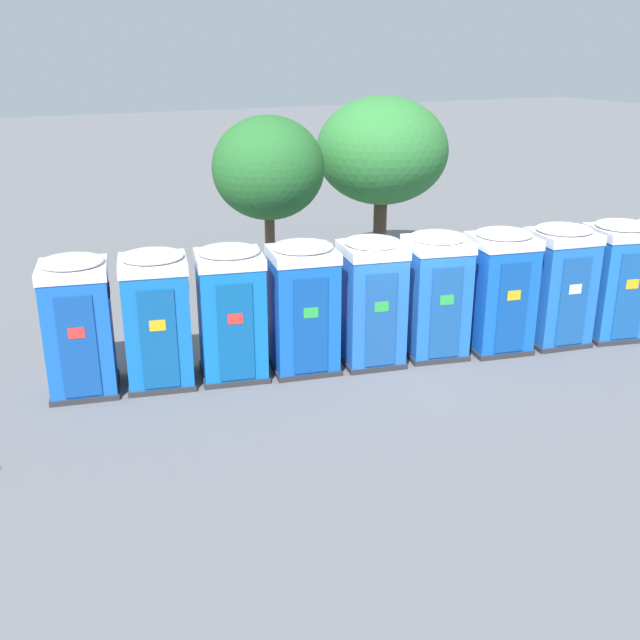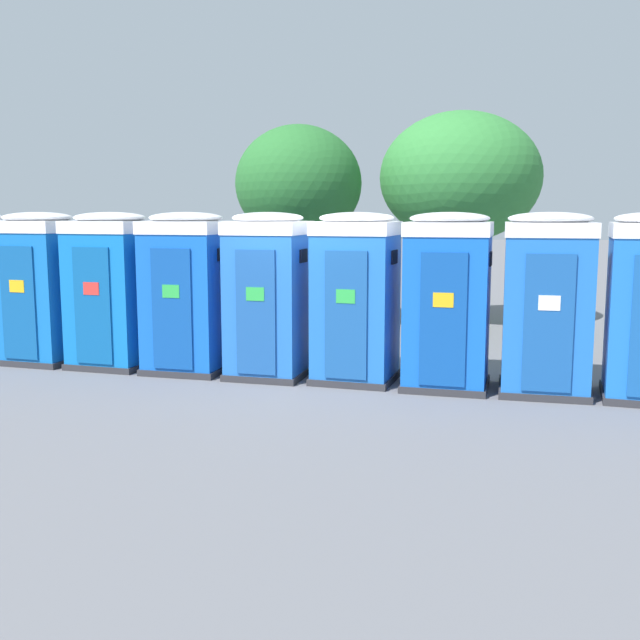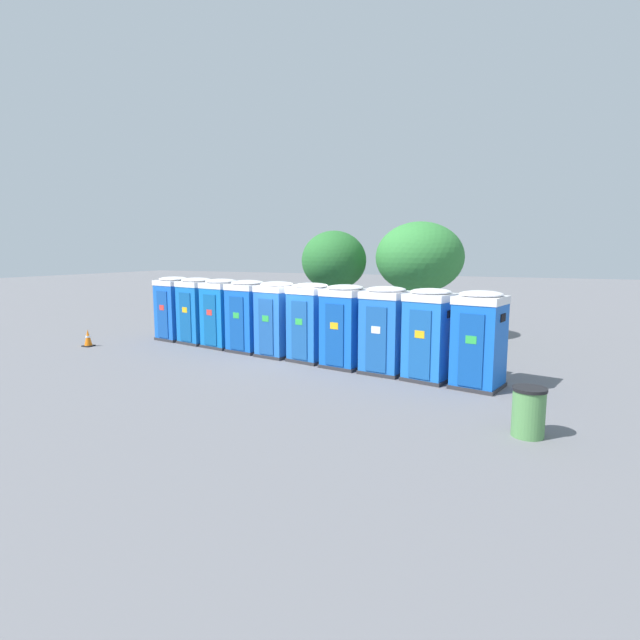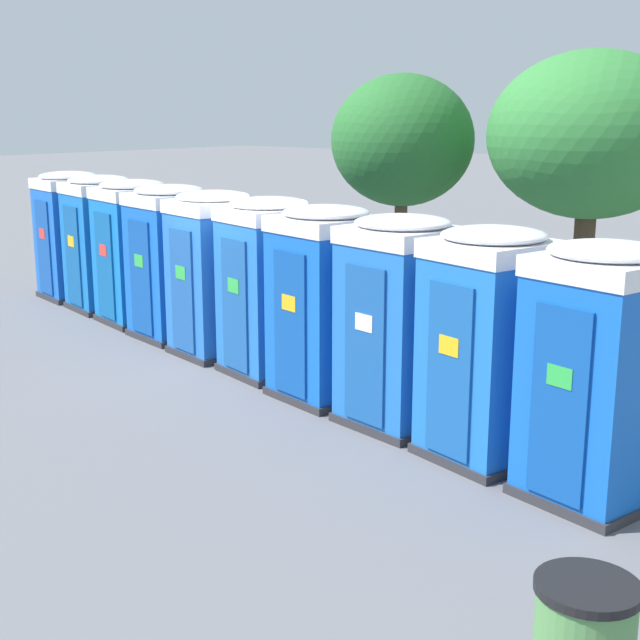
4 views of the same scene
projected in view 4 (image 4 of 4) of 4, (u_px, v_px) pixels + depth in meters
The scene contains 13 objects.
ground_plane at pixel (255, 360), 13.60m from camera, with size 120.00×120.00×0.00m, color slate.
portapotty_0 at pixel (71, 235), 17.87m from camera, with size 1.42×1.42×2.54m.
portapotty_1 at pixel (102, 242), 16.83m from camera, with size 1.46×1.44×2.54m.
portapotty_2 at pixel (135, 251), 15.79m from camera, with size 1.47×1.44×2.54m.
portapotty_3 at pixel (171, 261), 14.72m from camera, with size 1.44×1.40×2.54m.
portapotty_4 at pixel (214, 273), 13.67m from camera, with size 1.37×1.40×2.54m.
portapotty_5 at pixel (269, 286), 12.67m from camera, with size 1.42×1.43×2.54m.
portapotty_6 at pixel (325, 302), 11.58m from camera, with size 1.42×1.41×2.54m.
portapotty_7 at pixel (400, 321), 10.56m from camera, with size 1.41×1.38×2.54m.
portapotty_8 at pixel (489, 344), 9.52m from camera, with size 1.44×1.44×2.54m.
portapotty_9 at pixel (599, 372), 8.47m from camera, with size 1.42×1.42×2.54m.
street_tree_0 at pixel (591, 136), 15.19m from camera, with size 3.54×3.54×4.73m.
street_tree_1 at pixel (402, 141), 17.02m from camera, with size 2.74×2.74×4.41m.
Camera 4 is at (9.19, -9.39, 3.72)m, focal length 50.00 mm.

